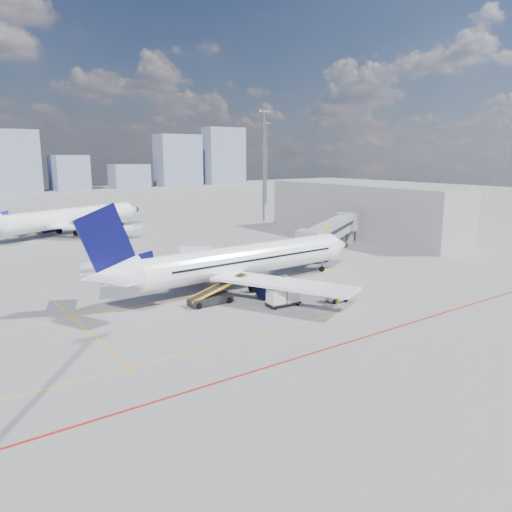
{
  "coord_description": "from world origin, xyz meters",
  "views": [
    {
      "loc": [
        -32.59,
        -39.66,
        15.56
      ],
      "look_at": [
        0.55,
        6.23,
        4.0
      ],
      "focal_mm": 35.0,
      "sensor_mm": 36.0,
      "label": 1
    }
  ],
  "objects_px": {
    "belt_loader": "(212,297)",
    "ramp_worker": "(338,297)",
    "second_aircraft": "(63,219)",
    "baggage_tug": "(336,295)",
    "cargo_dolly": "(283,296)",
    "main_aircraft": "(236,262)"
  },
  "relations": [
    {
      "from": "baggage_tug",
      "to": "belt_loader",
      "type": "height_order",
      "value": "belt_loader"
    },
    {
      "from": "second_aircraft",
      "to": "cargo_dolly",
      "type": "bearing_deg",
      "value": -106.94
    },
    {
      "from": "cargo_dolly",
      "to": "ramp_worker",
      "type": "xyz_separation_m",
      "value": [
        4.64,
        -3.28,
        -0.08
      ]
    },
    {
      "from": "baggage_tug",
      "to": "belt_loader",
      "type": "xyz_separation_m",
      "value": [
        -11.24,
        7.12,
        0.01
      ]
    },
    {
      "from": "cargo_dolly",
      "to": "belt_loader",
      "type": "height_order",
      "value": "belt_loader"
    },
    {
      "from": "main_aircraft",
      "to": "cargo_dolly",
      "type": "distance_m",
      "value": 8.89
    },
    {
      "from": "baggage_tug",
      "to": "cargo_dolly",
      "type": "height_order",
      "value": "cargo_dolly"
    },
    {
      "from": "main_aircraft",
      "to": "cargo_dolly",
      "type": "relative_size",
      "value": 10.07
    },
    {
      "from": "cargo_dolly",
      "to": "belt_loader",
      "type": "xyz_separation_m",
      "value": [
        -5.69,
        4.95,
        -0.36
      ]
    },
    {
      "from": "ramp_worker",
      "to": "belt_loader",
      "type": "bearing_deg",
      "value": 86.63
    },
    {
      "from": "second_aircraft",
      "to": "ramp_worker",
      "type": "height_order",
      "value": "second_aircraft"
    },
    {
      "from": "second_aircraft",
      "to": "belt_loader",
      "type": "relative_size",
      "value": 5.52
    },
    {
      "from": "belt_loader",
      "to": "baggage_tug",
      "type": "bearing_deg",
      "value": -31.05
    },
    {
      "from": "cargo_dolly",
      "to": "ramp_worker",
      "type": "relative_size",
      "value": 1.86
    },
    {
      "from": "main_aircraft",
      "to": "second_aircraft",
      "type": "xyz_separation_m",
      "value": [
        -5.36,
        52.9,
        -0.0
      ]
    },
    {
      "from": "baggage_tug",
      "to": "cargo_dolly",
      "type": "bearing_deg",
      "value": 166.02
    },
    {
      "from": "second_aircraft",
      "to": "ramp_worker",
      "type": "xyz_separation_m",
      "value": [
        10.15,
        -64.81,
        -2.22
      ]
    },
    {
      "from": "baggage_tug",
      "to": "cargo_dolly",
      "type": "distance_m",
      "value": 5.97
    },
    {
      "from": "main_aircraft",
      "to": "belt_loader",
      "type": "distance_m",
      "value": 7.11
    },
    {
      "from": "main_aircraft",
      "to": "ramp_worker",
      "type": "bearing_deg",
      "value": -69.67
    },
    {
      "from": "belt_loader",
      "to": "cargo_dolly",
      "type": "bearing_deg",
      "value": -39.71
    },
    {
      "from": "belt_loader",
      "to": "ramp_worker",
      "type": "relative_size",
      "value": 3.43
    }
  ]
}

